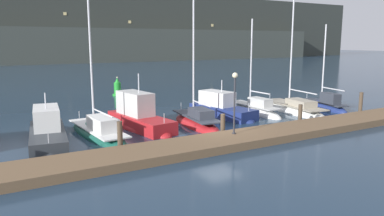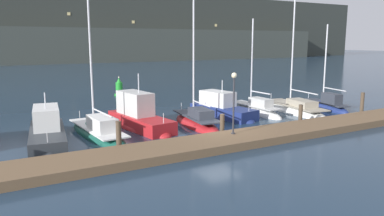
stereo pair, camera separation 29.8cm
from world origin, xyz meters
name	(u,v)px [view 1 (the left image)]	position (x,y,z in m)	size (l,w,h in m)	color
ground_plane	(219,135)	(0.00, 0.00, 0.00)	(400.00, 400.00, 0.00)	#1E3347
dock	(239,139)	(0.00, -2.03, 0.23)	(33.55, 2.80, 0.45)	brown
mooring_pile_1	(120,137)	(-6.51, -0.38, 0.83)	(0.28, 0.28, 1.66)	#4C3D2D
mooring_pile_2	(223,125)	(0.00, -0.38, 0.70)	(0.28, 0.28, 1.41)	#4C3D2D
mooring_pile_3	(300,115)	(6.51, -0.38, 0.72)	(0.28, 0.28, 1.45)	#4C3D2D
mooring_pile_4	(361,104)	(13.02, -0.38, 0.93)	(0.28, 0.28, 1.85)	#4C3D2D
motorboat_berth_2	(48,138)	(-9.50, 3.45, 0.32)	(2.97, 7.12, 3.59)	#2D3338
sailboat_berth_3	(98,133)	(-6.51, 3.71, 0.16)	(2.47, 7.95, 10.68)	#195647
motorboat_berth_4	(140,122)	(-3.54, 4.26, 0.43)	(2.91, 6.94, 4.32)	red
sailboat_berth_5	(197,123)	(0.22, 3.09, 0.15)	(2.52, 6.40, 9.22)	red
motorboat_berth_6	(222,112)	(3.46, 4.78, 0.37)	(3.22, 6.53, 3.32)	navy
sailboat_berth_7	(254,112)	(6.49, 4.55, 0.14)	(1.69, 6.15, 8.12)	white
sailboat_berth_8	(294,110)	(9.76, 3.43, 0.12)	(3.31, 7.98, 11.11)	white
sailboat_berth_9	(325,107)	(13.12, 3.10, 0.16)	(2.43, 5.71, 7.80)	navy
channel_buoy	(117,88)	(0.25, 19.82, 0.76)	(1.09, 1.09, 2.03)	green
dock_lamppost	(235,93)	(-0.03, -1.57, 2.86)	(0.32, 0.32, 3.56)	#2D2D33
hillside_backdrop	(37,28)	(2.80, 93.73, 9.28)	(240.00, 23.00, 20.17)	#333833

